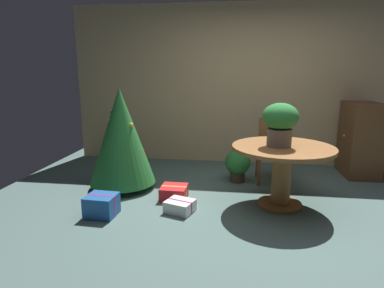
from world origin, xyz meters
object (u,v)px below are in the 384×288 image
(holiday_tree, at_px, (121,136))
(gift_box_blue, at_px, (102,205))
(wooden_chair_far, at_px, (274,146))
(gift_box_red, at_px, (174,192))
(wooden_cabinet, at_px, (360,139))
(gift_box_cream, at_px, (180,206))
(flower_vase, at_px, (280,121))
(round_dining_table, at_px, (282,163))
(potted_plant, at_px, (238,164))

(holiday_tree, distance_m, gift_box_blue, 1.05)
(wooden_chair_far, height_order, gift_box_red, wooden_chair_far)
(holiday_tree, xyz_separation_m, wooden_cabinet, (3.30, 1.03, -0.17))
(holiday_tree, bearing_deg, wooden_chair_far, 16.32)
(gift_box_cream, distance_m, wooden_cabinet, 2.99)
(flower_vase, bearing_deg, gift_box_blue, -164.55)
(wooden_cabinet, bearing_deg, gift_box_blue, -149.63)
(gift_box_blue, height_order, gift_box_red, gift_box_blue)
(round_dining_table, distance_m, holiday_tree, 2.04)
(wooden_chair_far, height_order, wooden_cabinet, wooden_cabinet)
(round_dining_table, bearing_deg, wooden_chair_far, 90.00)
(flower_vase, height_order, wooden_chair_far, flower_vase)
(wooden_chair_far, bearing_deg, wooden_cabinet, 18.81)
(holiday_tree, relative_size, gift_box_blue, 4.06)
(gift_box_cream, bearing_deg, round_dining_table, 16.15)
(gift_box_blue, distance_m, gift_box_red, 0.90)
(wooden_cabinet, height_order, potted_plant, wooden_cabinet)
(wooden_chair_far, bearing_deg, potted_plant, -166.67)
(holiday_tree, relative_size, gift_box_cream, 3.72)
(gift_box_cream, bearing_deg, potted_plant, 60.93)
(flower_vase, relative_size, holiday_tree, 0.36)
(holiday_tree, distance_m, gift_box_cream, 1.28)
(gift_box_red, distance_m, potted_plant, 1.09)
(gift_box_red, relative_size, potted_plant, 0.70)
(gift_box_cream, relative_size, wooden_cabinet, 0.33)
(wooden_chair_far, xyz_separation_m, gift_box_red, (-1.26, -0.87, -0.43))
(flower_vase, relative_size, wooden_cabinet, 0.44)
(gift_box_cream, bearing_deg, gift_box_blue, -165.73)
(potted_plant, bearing_deg, wooden_chair_far, 13.33)
(holiday_tree, relative_size, wooden_cabinet, 1.23)
(gift_box_cream, bearing_deg, wooden_cabinet, 34.93)
(wooden_cabinet, bearing_deg, gift_box_cream, -145.07)
(round_dining_table, xyz_separation_m, gift_box_red, (-1.26, 0.05, -0.43))
(potted_plant, bearing_deg, gift_box_red, -135.35)
(wooden_chair_far, height_order, gift_box_cream, wooden_chair_far)
(gift_box_blue, height_order, gift_box_cream, gift_box_blue)
(round_dining_table, distance_m, wooden_cabinet, 1.88)
(flower_vase, xyz_separation_m, wooden_chair_far, (0.05, 0.93, -0.48))
(wooden_cabinet, xyz_separation_m, potted_plant, (-1.79, -0.56, -0.29))
(wooden_chair_far, bearing_deg, gift_box_red, -145.23)
(wooden_chair_far, xyz_separation_m, gift_box_blue, (-1.94, -1.45, -0.39))
(holiday_tree, height_order, gift_box_blue, holiday_tree)
(flower_vase, bearing_deg, round_dining_table, 11.93)
(potted_plant, bearing_deg, holiday_tree, -162.73)
(gift_box_cream, xyz_separation_m, gift_box_red, (-0.14, 0.37, 0.01))
(flower_vase, distance_m, gift_box_red, 1.51)
(gift_box_blue, relative_size, potted_plant, 0.72)
(gift_box_red, bearing_deg, holiday_tree, 159.02)
(round_dining_table, relative_size, gift_box_red, 3.57)
(round_dining_table, height_order, holiday_tree, holiday_tree)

